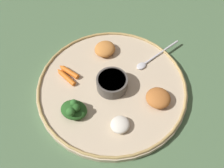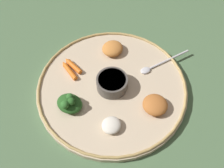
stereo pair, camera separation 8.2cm
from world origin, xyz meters
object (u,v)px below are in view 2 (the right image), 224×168
spoon (158,65)px  carrot_outer (69,70)px  carrot_near_spoon (73,66)px  center_bowl (112,83)px  greens_pile (69,103)px

spoon → carrot_outer: 0.28m
carrot_near_spoon → carrot_outer: 0.02m
center_bowl → carrot_outer: (0.11, 0.09, -0.01)m
spoon → carrot_outer: (0.10, 0.26, 0.00)m
center_bowl → spoon: center_bowl is taller
spoon → greens_pile: bearing=93.2°
carrot_near_spoon → carrot_outer: bearing=123.9°
spoon → greens_pile: 0.30m
greens_pile → carrot_outer: 0.13m
spoon → greens_pile: size_ratio=1.89×
spoon → carrot_outer: carrot_outer is taller
spoon → carrot_near_spoon: bearing=65.1°
center_bowl → greens_pile: (-0.01, 0.14, -0.00)m
center_bowl → carrot_near_spoon: (0.12, 0.08, -0.01)m
greens_pile → carrot_near_spoon: 0.14m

